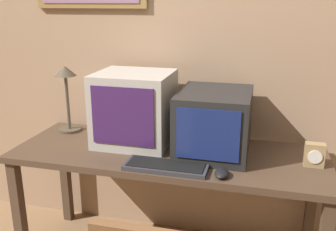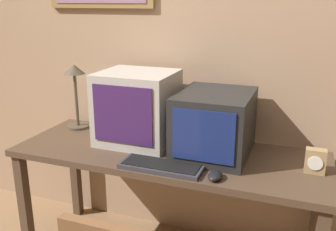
{
  "view_description": "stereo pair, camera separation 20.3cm",
  "coord_description": "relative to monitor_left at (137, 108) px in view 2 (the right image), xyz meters",
  "views": [
    {
      "loc": [
        0.49,
        -1.1,
        1.53
      ],
      "look_at": [
        0.0,
        0.78,
        0.93
      ],
      "focal_mm": 40.0,
      "sensor_mm": 36.0,
      "label": 1
    },
    {
      "loc": [
        0.68,
        -1.04,
        1.53
      ],
      "look_at": [
        0.0,
        0.78,
        0.93
      ],
      "focal_mm": 40.0,
      "sensor_mm": 36.0,
      "label": 2
    }
  ],
  "objects": [
    {
      "name": "desk_clock",
      "position": [
        0.99,
        -0.09,
        -0.15
      ],
      "size": [
        0.1,
        0.06,
        0.12
      ],
      "color": "#A38456",
      "rests_on": "desk"
    },
    {
      "name": "mouse_near_keyboard",
      "position": [
        0.55,
        -0.32,
        -0.19
      ],
      "size": [
        0.07,
        0.1,
        0.04
      ],
      "color": "black",
      "rests_on": "desk"
    },
    {
      "name": "wall_back",
      "position": [
        0.22,
        0.29,
        0.37
      ],
      "size": [
        8.0,
        0.08,
        2.6
      ],
      "color": "tan",
      "rests_on": "ground_plane"
    },
    {
      "name": "desk_lamp",
      "position": [
        -0.48,
        0.09,
        0.08
      ],
      "size": [
        0.14,
        0.14,
        0.42
      ],
      "color": "#4C4233",
      "rests_on": "desk"
    },
    {
      "name": "monitor_left",
      "position": [
        0.0,
        0.0,
        0.0
      ],
      "size": [
        0.43,
        0.39,
        0.42
      ],
      "color": "#B7B2A8",
      "rests_on": "desk"
    },
    {
      "name": "keyboard_main",
      "position": [
        0.27,
        -0.31,
        -0.2
      ],
      "size": [
        0.42,
        0.16,
        0.03
      ],
      "color": "#333338",
      "rests_on": "desk"
    },
    {
      "name": "monitor_right",
      "position": [
        0.47,
        -0.02,
        -0.04
      ],
      "size": [
        0.38,
        0.47,
        0.34
      ],
      "color": "black",
      "rests_on": "desk"
    },
    {
      "name": "desk",
      "position": [
        0.22,
        -0.08,
        -0.29
      ],
      "size": [
        1.74,
        0.62,
        0.72
      ],
      "color": "#4C3828",
      "rests_on": "ground_plane"
    }
  ]
}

